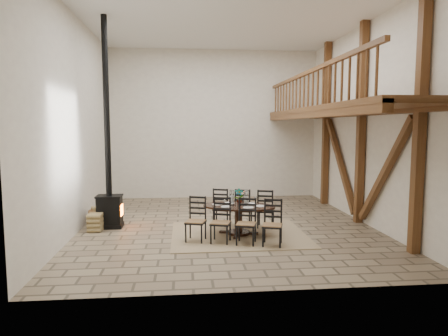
{
  "coord_description": "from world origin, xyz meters",
  "views": [
    {
      "loc": [
        -1.03,
        -9.62,
        2.45
      ],
      "look_at": [
        -0.03,
        0.4,
        1.39
      ],
      "focal_mm": 32.0,
      "sensor_mm": 36.0,
      "label": 1
    }
  ],
  "objects": [
    {
      "name": "log_stack",
      "position": [
        -3.11,
        -0.27,
        0.21
      ],
      "size": [
        0.33,
        0.34,
        0.43
      ],
      "rotation": [
        0.0,
        0.0,
        -0.07
      ],
      "color": "tan",
      "rests_on": "ground"
    },
    {
      "name": "rug",
      "position": [
        0.18,
        -0.88,
        0.01
      ],
      "size": [
        3.0,
        2.5,
        0.02
      ],
      "primitive_type": "cube",
      "color": "tan",
      "rests_on": "ground"
    },
    {
      "name": "dining_table",
      "position": [
        0.16,
        -0.95,
        0.36
      ],
      "size": [
        2.2,
        2.24,
        1.05
      ],
      "rotation": [
        0.0,
        0.0,
        -0.3
      ],
      "color": "black",
      "rests_on": "ground"
    },
    {
      "name": "room_shell",
      "position": [
        1.19,
        0.0,
        3.01
      ],
      "size": [
        7.02,
        8.02,
        5.01
      ],
      "color": "white",
      "rests_on": "ground"
    },
    {
      "name": "ground",
      "position": [
        0.0,
        0.0,
        0.0
      ],
      "size": [
        8.0,
        8.0,
        0.0
      ],
      "primitive_type": "plane",
      "color": "#8D7A5E",
      "rests_on": "ground"
    },
    {
      "name": "wood_stove",
      "position": [
        -2.84,
        0.08,
        1.14
      ],
      "size": [
        0.61,
        0.47,
        5.0
      ],
      "rotation": [
        0.0,
        0.0,
        -0.01
      ],
      "color": "black",
      "rests_on": "ground"
    },
    {
      "name": "log_basket",
      "position": [
        -3.15,
        0.44,
        0.2
      ],
      "size": [
        0.55,
        0.55,
        0.45
      ],
      "rotation": [
        0.0,
        0.0,
        0.08
      ],
      "color": "brown",
      "rests_on": "ground"
    }
  ]
}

